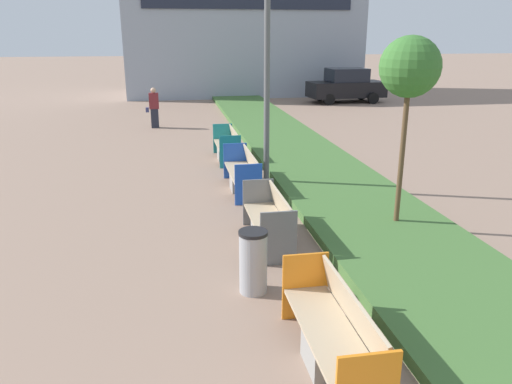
% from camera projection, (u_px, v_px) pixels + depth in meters
% --- Properties ---
extents(planter_grass_strip, '(2.80, 120.00, 0.18)m').
position_uv_depth(planter_grass_strip, '(321.00, 173.00, 13.44)').
color(planter_grass_strip, '#426B33').
rests_on(planter_grass_strip, ground).
extents(building_backdrop, '(14.15, 6.34, 10.15)m').
position_uv_depth(building_backdrop, '(241.00, 10.00, 30.92)').
color(building_backdrop, '#939EAD').
rests_on(building_backdrop, ground).
extents(bench_orange_frame, '(0.65, 2.21, 0.94)m').
position_uv_depth(bench_orange_frame, '(333.00, 339.00, 5.69)').
color(bench_orange_frame, gray).
rests_on(bench_orange_frame, ground).
extents(bench_grey_frame, '(0.65, 1.93, 0.94)m').
position_uv_depth(bench_grey_frame, '(269.00, 224.00, 9.14)').
color(bench_grey_frame, gray).
rests_on(bench_grey_frame, ground).
extents(bench_blue_frame, '(0.65, 2.27, 0.94)m').
position_uv_depth(bench_blue_frame, '(243.00, 175.00, 12.22)').
color(bench_blue_frame, gray).
rests_on(bench_blue_frame, ground).
extents(bench_teal_frame, '(0.65, 1.99, 0.94)m').
position_uv_depth(bench_teal_frame, '(228.00, 148.00, 15.16)').
color(bench_teal_frame, gray).
rests_on(bench_teal_frame, ground).
extents(litter_bin, '(0.43, 0.43, 0.97)m').
position_uv_depth(litter_bin, '(253.00, 262.00, 7.34)').
color(litter_bin, '#9EA0A5').
rests_on(litter_bin, ground).
extents(sapling_tree_near, '(1.10, 1.10, 3.67)m').
position_uv_depth(sapling_tree_near, '(410.00, 69.00, 8.94)').
color(sapling_tree_near, brown).
rests_on(sapling_tree_near, ground).
extents(pedestrian_walking, '(0.53, 0.24, 1.62)m').
position_uv_depth(pedestrian_walking, '(154.00, 108.00, 20.21)').
color(pedestrian_walking, '#232633').
rests_on(pedestrian_walking, ground).
extents(parked_car_distant, '(4.33, 2.09, 1.86)m').
position_uv_depth(parked_car_distant, '(346.00, 86.00, 27.74)').
color(parked_car_distant, black).
rests_on(parked_car_distant, ground).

